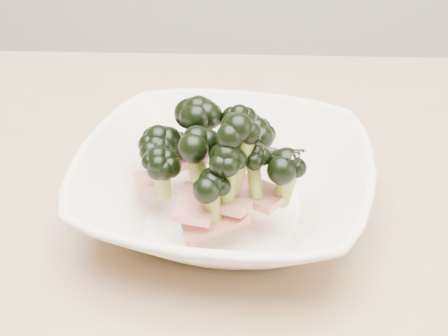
# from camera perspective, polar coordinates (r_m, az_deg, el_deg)

# --- Properties ---
(dining_table) EXTENTS (1.20, 0.80, 0.75)m
(dining_table) POSITION_cam_1_polar(r_m,az_deg,el_deg) (0.61, -1.36, -13.56)
(dining_table) COLOR tan
(dining_table) RESTS_ON ground
(broccoli_dish) EXTENTS (0.29, 0.29, 0.12)m
(broccoli_dish) POSITION_cam_1_polar(r_m,az_deg,el_deg) (0.55, -0.21, -1.01)
(broccoli_dish) COLOR silver
(broccoli_dish) RESTS_ON dining_table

